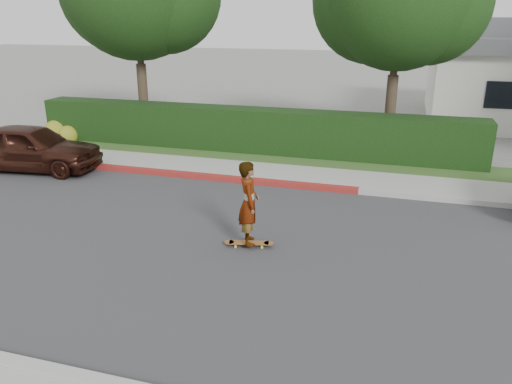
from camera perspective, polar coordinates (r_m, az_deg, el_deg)
ground at (r=9.65m, az=3.32°, el=-7.54°), size 120.00×120.00×0.00m
road at (r=9.65m, az=3.32°, el=-7.51°), size 60.00×8.00×0.01m
curb_far at (r=13.34m, az=7.37°, el=0.53°), size 60.00×0.20×0.15m
curb_red_section at (r=14.89m, az=-11.96°, el=2.30°), size 12.00×0.21×0.15m
sidewalk_far at (r=14.19m, az=7.97°, el=1.61°), size 60.00×1.60×0.12m
planting_strip at (r=15.71m, az=8.87°, el=3.29°), size 60.00×1.60×0.10m
hedge at (r=16.73m, az=-1.00°, el=7.00°), size 15.00×1.00×1.50m
flowering_shrub at (r=19.66m, az=-21.44°, el=6.31°), size 1.40×1.00×0.90m
skateboard at (r=10.03m, az=-0.81°, el=-5.85°), size 1.00×0.41×0.09m
skateboarder at (r=9.70m, az=-0.84°, el=-1.28°), size 0.61×0.72×1.68m
car_maroon at (r=16.25m, az=-24.32°, el=4.67°), size 4.23×2.08×1.39m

